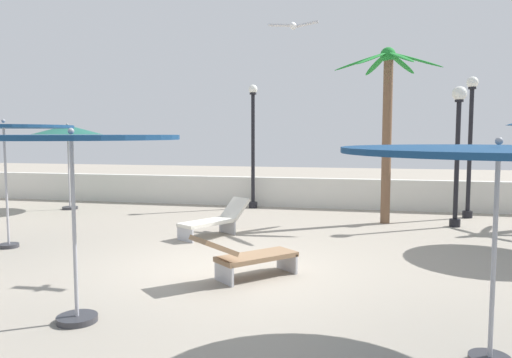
{
  "coord_description": "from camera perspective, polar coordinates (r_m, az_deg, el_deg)",
  "views": [
    {
      "loc": [
        2.45,
        -8.29,
        2.43
      ],
      "look_at": [
        0.0,
        2.85,
        1.4
      ],
      "focal_mm": 35.18,
      "sensor_mm": 36.0,
      "label": 1
    }
  ],
  "objects": [
    {
      "name": "seagull_0",
      "position": [
        9.49,
        4.26,
        17.01
      ],
      "size": [
        0.91,
        0.38,
        0.14
      ],
      "color": "white"
    },
    {
      "name": "lamp_post_1",
      "position": [
        14.0,
        21.96,
        4.17
      ],
      "size": [
        0.37,
        0.37,
        3.65
      ],
      "color": "black",
      "rests_on": "ground_plane"
    },
    {
      "name": "patio_umbrella_4",
      "position": [
        11.83,
        -26.76,
        4.93
      ],
      "size": [
        2.8,
        2.8,
        2.74
      ],
      "color": "#333338",
      "rests_on": "ground_plane"
    },
    {
      "name": "boundary_wall",
      "position": [
        16.74,
        3.9,
        -1.52
      ],
      "size": [
        25.2,
        0.3,
        0.98
      ],
      "primitive_type": "cube",
      "color": "silver",
      "rests_on": "ground_plane"
    },
    {
      "name": "lamp_post_2",
      "position": [
        16.32,
        -0.34,
        4.12
      ],
      "size": [
        0.29,
        0.29,
        4.01
      ],
      "color": "black",
      "rests_on": "ground_plane"
    },
    {
      "name": "patio_umbrella_2",
      "position": [
        6.72,
        -20.24,
        3.41
      ],
      "size": [
        2.69,
        2.69,
        2.51
      ],
      "color": "#333338",
      "rests_on": "ground_plane"
    },
    {
      "name": "ground_plane",
      "position": [
        8.98,
        -3.98,
        -10.55
      ],
      "size": [
        56.0,
        56.0,
        0.0
      ],
      "primitive_type": "plane",
      "color": "#9E9384"
    },
    {
      "name": "lamp_post_0",
      "position": [
        15.65,
        23.19,
        4.32
      ],
      "size": [
        0.33,
        0.33,
        4.05
      ],
      "color": "black",
      "rests_on": "ground_plane"
    },
    {
      "name": "patio_umbrella_0",
      "position": [
        5.69,
        25.85,
        2.3
      ],
      "size": [
        3.19,
        3.19,
        2.4
      ],
      "color": "#333338",
      "rests_on": "ground_plane"
    },
    {
      "name": "patio_umbrella_1",
      "position": [
        17.15,
        -20.64,
        5.13
      ],
      "size": [
        2.18,
        2.18,
        2.77
      ],
      "color": "#333338",
      "rests_on": "ground_plane"
    },
    {
      "name": "palm_tree_1",
      "position": [
        13.99,
        14.69,
        7.59
      ],
      "size": [
        2.83,
        2.67,
        4.72
      ],
      "color": "brown",
      "rests_on": "ground_plane"
    },
    {
      "name": "lounge_chair_1",
      "position": [
        8.48,
        -1.18,
        -8.67
      ],
      "size": [
        1.66,
        1.73,
        0.82
      ],
      "color": "#B7B7BC",
      "rests_on": "ground_plane"
    },
    {
      "name": "lounge_chair_0",
      "position": [
        12.04,
        -4.69,
        -4.62
      ],
      "size": [
        1.45,
        1.9,
        0.84
      ],
      "color": "#B7B7BC",
      "rests_on": "ground_plane"
    }
  ]
}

